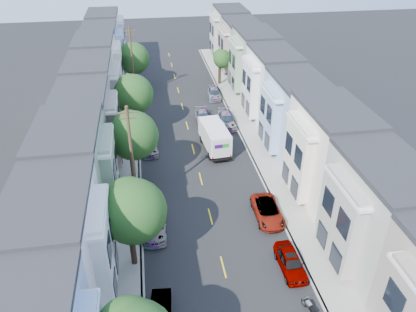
% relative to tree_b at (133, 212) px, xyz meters
% --- Properties ---
extents(ground, '(160.00, 160.00, 0.00)m').
position_rel_tree_b_xyz_m(ground, '(6.30, 4.61, -5.03)').
color(ground, black).
rests_on(ground, ground).
extents(road_slab, '(12.00, 70.00, 0.02)m').
position_rel_tree_b_xyz_m(road_slab, '(6.30, 19.61, -5.02)').
color(road_slab, black).
rests_on(road_slab, ground).
extents(curb_left, '(0.30, 70.00, 0.15)m').
position_rel_tree_b_xyz_m(curb_left, '(0.25, 19.61, -4.96)').
color(curb_left, gray).
rests_on(curb_left, ground).
extents(curb_right, '(0.30, 70.00, 0.15)m').
position_rel_tree_b_xyz_m(curb_right, '(12.35, 19.61, -4.96)').
color(curb_right, gray).
rests_on(curb_right, ground).
extents(sidewalk_left, '(2.60, 70.00, 0.15)m').
position_rel_tree_b_xyz_m(sidewalk_left, '(-1.05, 19.61, -4.96)').
color(sidewalk_left, gray).
rests_on(sidewalk_left, ground).
extents(sidewalk_right, '(2.60, 70.00, 0.15)m').
position_rel_tree_b_xyz_m(sidewalk_right, '(13.65, 19.61, -4.96)').
color(sidewalk_right, gray).
rests_on(sidewalk_right, ground).
extents(centerline, '(0.12, 70.00, 0.01)m').
position_rel_tree_b_xyz_m(centerline, '(6.30, 19.61, -5.03)').
color(centerline, gold).
rests_on(centerline, ground).
extents(townhouse_row_left, '(5.00, 70.00, 8.50)m').
position_rel_tree_b_xyz_m(townhouse_row_left, '(-4.85, 19.61, -5.03)').
color(townhouse_row_left, '#9AB6DB').
rests_on(townhouse_row_left, ground).
extents(townhouse_row_right, '(5.00, 70.00, 8.50)m').
position_rel_tree_b_xyz_m(townhouse_row_right, '(17.45, 19.61, -5.03)').
color(townhouse_row_right, '#9AB6DB').
rests_on(townhouse_row_right, ground).
extents(tree_b, '(4.70, 4.70, 7.40)m').
position_rel_tree_b_xyz_m(tree_b, '(0.00, 0.00, 0.00)').
color(tree_b, black).
rests_on(tree_b, ground).
extents(tree_c, '(4.70, 4.70, 7.47)m').
position_rel_tree_b_xyz_m(tree_c, '(-0.00, 11.24, 0.07)').
color(tree_c, black).
rests_on(tree_c, ground).
extents(tree_d, '(4.62, 4.62, 7.33)m').
position_rel_tree_b_xyz_m(tree_d, '(-0.00, 21.66, -0.03)').
color(tree_d, black).
rests_on(tree_d, ground).
extents(tree_e, '(4.66, 4.66, 6.90)m').
position_rel_tree_b_xyz_m(tree_e, '(0.00, 36.66, -0.48)').
color(tree_e, black).
rests_on(tree_e, ground).
extents(tree_far_r, '(2.75, 2.75, 5.40)m').
position_rel_tree_b_xyz_m(tree_far_r, '(13.19, 36.07, -1.07)').
color(tree_far_r, black).
rests_on(tree_far_r, ground).
extents(utility_pole_near, '(1.60, 0.26, 10.00)m').
position_rel_tree_b_xyz_m(utility_pole_near, '(0.00, 6.61, 0.12)').
color(utility_pole_near, '#42301E').
rests_on(utility_pole_near, ground).
extents(utility_pole_far, '(1.60, 0.26, 10.00)m').
position_rel_tree_b_xyz_m(utility_pole_far, '(0.00, 32.61, 0.12)').
color(utility_pole_far, '#42301E').
rests_on(utility_pole_far, ground).
extents(fedex_truck, '(2.36, 6.12, 2.94)m').
position_rel_tree_b_xyz_m(fedex_truck, '(8.68, 16.21, -3.39)').
color(fedex_truck, silver).
rests_on(fedex_truck, ground).
extents(lead_sedan, '(1.84, 4.33, 1.30)m').
position_rel_tree_b_xyz_m(lead_sedan, '(8.47, 23.40, -4.38)').
color(lead_sedan, black).
rests_on(lead_sedan, ground).
extents(parked_left_c, '(2.17, 4.75, 1.40)m').
position_rel_tree_b_xyz_m(parked_left_c, '(1.40, 3.52, -4.33)').
color(parked_left_c, '#9E9E9E').
rests_on(parked_left_c, ground).
extents(parked_left_d, '(2.13, 4.36, 1.27)m').
position_rel_tree_b_xyz_m(parked_left_d, '(1.40, 17.01, -4.40)').
color(parked_left_d, '#3C0805').
rests_on(parked_left_d, ground).
extents(parked_right_a, '(1.71, 4.34, 1.40)m').
position_rel_tree_b_xyz_m(parked_right_a, '(11.20, -2.34, -4.33)').
color(parked_right_a, '#3C3D3F').
rests_on(parked_right_a, ground).
extents(parked_right_b, '(2.36, 4.89, 1.34)m').
position_rel_tree_b_xyz_m(parked_right_b, '(11.20, 3.74, -4.36)').
color(parked_right_b, silver).
rests_on(parked_right_b, ground).
extents(parked_right_c, '(2.16, 4.84, 1.43)m').
position_rel_tree_b_xyz_m(parked_right_c, '(11.20, 22.03, -4.31)').
color(parked_right_c, black).
rests_on(parked_right_c, ground).
extents(parked_right_d, '(2.14, 4.34, 1.26)m').
position_rel_tree_b_xyz_m(parked_right_d, '(11.20, 30.94, -4.40)').
color(parked_right_d, black).
rests_on(parked_right_d, ground).
extents(motorcycle, '(0.26, 1.93, 0.77)m').
position_rel_tree_b_xyz_m(motorcycle, '(11.23, -6.30, -4.63)').
color(motorcycle, black).
rests_on(motorcycle, ground).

